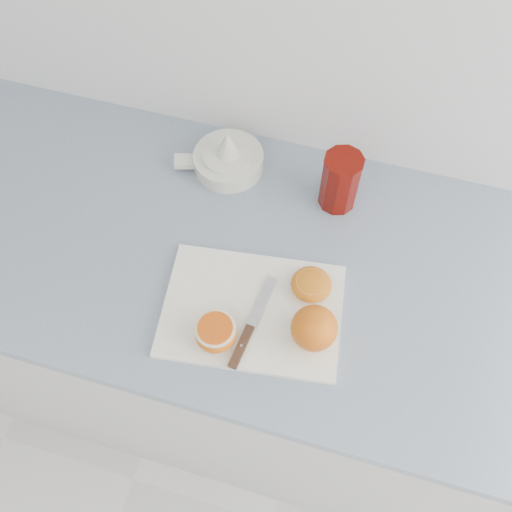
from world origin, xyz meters
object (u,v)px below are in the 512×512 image
object	(u,v)px
red_tumbler	(340,183)
citrus_juicer	(228,158)
cutting_board	(252,311)
counter	(243,337)
half_orange	(216,333)

from	to	relation	value
red_tumbler	citrus_juicer	bearing A→B (deg)	174.44
cutting_board	red_tumbler	world-z (taller)	red_tumbler
counter	citrus_juicer	bearing A→B (deg)	113.41
citrus_juicer	cutting_board	bearing A→B (deg)	-64.95
cutting_board	red_tumbler	size ratio (longest dim) A/B	2.52
half_orange	red_tumbler	distance (m)	0.39
counter	cutting_board	bearing A→B (deg)	-62.40
red_tumbler	half_orange	bearing A→B (deg)	-111.15
cutting_board	counter	bearing A→B (deg)	117.60
cutting_board	citrus_juicer	size ratio (longest dim) A/B	1.73
counter	half_orange	distance (m)	0.52
counter	half_orange	world-z (taller)	half_orange
counter	half_orange	bearing A→B (deg)	-84.61
citrus_juicer	red_tumbler	world-z (taller)	red_tumbler
cutting_board	red_tumbler	xyz separation A→B (m)	(0.10, 0.29, 0.05)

